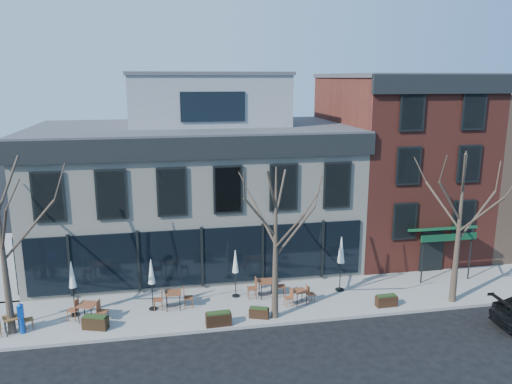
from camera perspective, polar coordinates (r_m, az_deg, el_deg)
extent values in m
plane|color=black|center=(26.89, -6.11, -11.12)|extent=(120.00, 120.00, 0.00)
cube|color=gray|center=(25.36, 1.82, -12.41)|extent=(33.50, 4.70, 0.15)
cube|color=gray|center=(33.72, -26.61, -7.26)|extent=(4.50, 12.00, 0.15)
cube|color=beige|center=(30.36, -7.09, -0.35)|extent=(18.00, 10.00, 8.00)
cube|color=#47474C|center=(29.70, -7.31, 7.28)|extent=(18.30, 10.30, 0.30)
cube|color=black|center=(24.68, -6.51, 4.98)|extent=(18.30, 0.25, 1.10)
cube|color=black|center=(30.58, -24.67, 5.42)|extent=(0.25, 10.30, 1.10)
cube|color=black|center=(26.12, -6.20, -7.36)|extent=(17.20, 0.12, 3.00)
cube|color=black|center=(30.76, -24.00, -5.29)|extent=(0.12, 7.50, 3.00)
cube|color=gray|center=(30.66, -5.62, 10.40)|extent=(9.00, 6.50, 3.00)
cube|color=maroon|center=(33.46, 15.67, 3.13)|extent=(8.00, 10.00, 11.00)
cube|color=#47474C|center=(33.01, 16.27, 12.66)|extent=(8.20, 10.20, 0.25)
cube|color=black|center=(28.53, 20.92, 11.45)|extent=(8.20, 0.25, 1.00)
cube|color=#0D3B20|center=(29.04, 20.44, -3.95)|extent=(3.20, 1.66, 0.67)
cube|color=black|center=(30.19, 19.42, -6.53)|extent=(1.40, 0.10, 2.50)
cone|color=#382B21|center=(23.34, -27.02, -5.52)|extent=(0.34, 0.34, 7.92)
cylinder|color=#382B21|center=(23.07, -24.50, -3.98)|extent=(2.23, 0.50, 2.48)
cylinder|color=#382B21|center=(22.07, -26.82, -3.95)|extent=(1.03, 2.04, 2.28)
cone|color=#382B21|center=(22.37, 2.24, -6.01)|extent=(0.34, 0.34, 7.04)
cylinder|color=#382B21|center=(22.59, 4.51, -4.50)|extent=(2.00, 0.46, 2.21)
cylinder|color=#382B21|center=(22.81, 0.79, -3.21)|extent=(0.93, 1.84, 1.91)
cylinder|color=#382B21|center=(21.55, 0.49, -2.92)|extent=(1.61, 0.68, 1.97)
cylinder|color=#382B21|center=(21.41, 3.82, -4.55)|extent=(0.93, 1.83, 2.03)
cone|color=#382B21|center=(25.79, 22.17, -3.89)|extent=(0.34, 0.34, 7.48)
cylinder|color=#382B21|center=(26.34, 23.91, -2.49)|extent=(2.12, 0.48, 2.35)
cylinder|color=#382B21|center=(26.06, 20.49, -1.36)|extent=(0.98, 1.94, 2.03)
cylinder|color=#382B21|center=(24.77, 21.27, -0.99)|extent=(1.71, 0.71, 2.09)
cylinder|color=#382B21|center=(25.07, 24.28, -2.44)|extent=(0.98, 1.94, 2.16)
cylinder|color=#0C3FA8|center=(24.41, -25.18, -13.60)|extent=(0.22, 0.22, 0.76)
cube|color=#0C3FA8|center=(24.14, -25.33, -12.21)|extent=(0.25, 0.21, 0.54)
cone|color=#0C3FA8|center=(24.01, -25.41, -11.50)|extent=(0.28, 0.28, 0.13)
cube|color=brown|center=(24.48, -26.16, -12.74)|extent=(0.90, 0.90, 0.04)
cylinder|color=black|center=(24.37, -26.64, -13.87)|extent=(0.04, 0.04, 0.71)
cylinder|color=black|center=(24.41, -25.33, -13.68)|extent=(0.04, 0.04, 0.71)
cylinder|color=black|center=(24.87, -26.80, -13.34)|extent=(0.04, 0.04, 0.71)
cylinder|color=black|center=(24.91, -25.52, -13.16)|extent=(0.04, 0.04, 0.71)
cube|color=brown|center=(24.29, -18.73, -12.09)|extent=(0.94, 0.94, 0.04)
cylinder|color=black|center=(24.33, -19.63, -13.15)|extent=(0.04, 0.04, 0.78)
cylinder|color=black|center=(24.09, -18.29, -13.32)|extent=(0.04, 0.04, 0.78)
cylinder|color=black|center=(24.82, -19.02, -12.57)|extent=(0.04, 0.04, 0.78)
cylinder|color=black|center=(24.59, -17.71, -12.72)|extent=(0.04, 0.04, 0.78)
cube|color=brown|center=(24.51, -9.47, -11.28)|extent=(0.78, 0.78, 0.04)
cylinder|color=black|center=(24.40, -10.17, -12.47)|extent=(0.04, 0.04, 0.79)
cylinder|color=black|center=(24.40, -8.69, -12.41)|extent=(0.04, 0.04, 0.79)
cylinder|color=black|center=(24.96, -10.16, -11.87)|extent=(0.04, 0.04, 0.79)
cylinder|color=black|center=(24.96, -8.72, -11.81)|extent=(0.04, 0.04, 0.79)
cube|color=brown|center=(25.36, 1.20, -10.17)|extent=(0.81, 0.81, 0.05)
cylinder|color=black|center=(25.19, 0.61, -11.38)|extent=(0.05, 0.05, 0.82)
cylinder|color=black|center=(25.30, 2.06, -11.28)|extent=(0.05, 0.05, 0.82)
cylinder|color=black|center=(25.76, 0.36, -10.81)|extent=(0.05, 0.05, 0.82)
cylinder|color=black|center=(25.86, 1.77, -10.71)|extent=(0.05, 0.05, 0.82)
cube|color=brown|center=(24.77, 5.02, -11.19)|extent=(0.76, 0.76, 0.04)
cylinder|color=black|center=(24.60, 4.72, -12.24)|extent=(0.04, 0.04, 0.67)
cylinder|color=black|center=(24.81, 5.83, -12.04)|extent=(0.04, 0.04, 0.67)
cylinder|color=black|center=(25.02, 4.19, -11.78)|extent=(0.04, 0.04, 0.67)
cylinder|color=black|center=(25.23, 5.28, -11.58)|extent=(0.04, 0.04, 0.67)
cylinder|color=black|center=(25.31, -19.95, -13.03)|extent=(0.42, 0.42, 0.06)
cylinder|color=black|center=(24.89, -20.14, -10.89)|extent=(0.05, 0.05, 2.12)
cone|color=white|center=(24.53, -20.32, -8.82)|extent=(0.35, 0.35, 1.26)
cylinder|color=black|center=(24.91, -11.68, -12.93)|extent=(0.40, 0.40, 0.05)
cylinder|color=black|center=(24.50, -11.78, -10.86)|extent=(0.05, 0.05, 2.02)
cone|color=silver|center=(24.15, -11.89, -8.87)|extent=(0.33, 0.33, 1.19)
cylinder|color=black|center=(25.74, -2.33, -11.76)|extent=(0.39, 0.39, 0.05)
cylinder|color=black|center=(25.36, -2.35, -9.80)|extent=(0.04, 0.04, 1.97)
cone|color=silver|center=(25.03, -2.37, -7.91)|extent=(0.32, 0.32, 1.16)
cylinder|color=black|center=(26.74, 9.53, -10.95)|extent=(0.46, 0.46, 0.06)
cylinder|color=black|center=(26.31, 9.62, -8.70)|extent=(0.05, 0.05, 2.32)
cone|color=silver|center=(25.94, 9.71, -6.54)|extent=(0.38, 0.38, 1.37)
cube|color=black|center=(23.70, -17.88, -14.05)|extent=(1.18, 0.77, 0.55)
cube|color=#1E3314|center=(23.57, -17.93, -13.41)|extent=(1.05, 0.65, 0.09)
cube|color=black|center=(22.96, -4.30, -14.31)|extent=(1.15, 0.49, 0.56)
cube|color=#1E3314|center=(22.82, -4.32, -13.63)|extent=(1.03, 0.40, 0.09)
cube|color=black|center=(23.58, 0.34, -13.67)|extent=(0.96, 0.65, 0.45)
cube|color=#1E3314|center=(23.47, 0.35, -13.14)|extent=(0.85, 0.55, 0.07)
cube|color=black|center=(25.43, 14.68, -11.97)|extent=(1.03, 0.43, 0.51)
cube|color=#1E3314|center=(25.31, 14.71, -11.40)|extent=(0.93, 0.34, 0.08)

